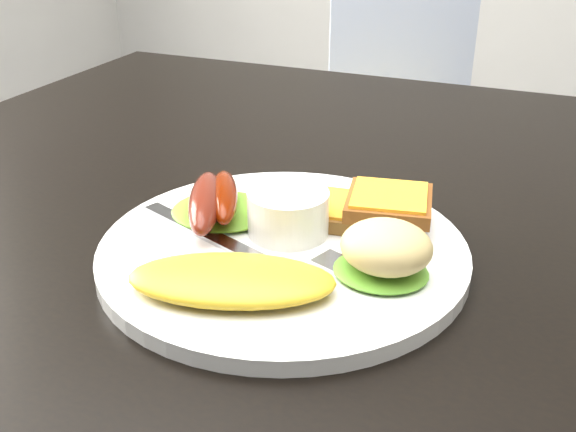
{
  "coord_description": "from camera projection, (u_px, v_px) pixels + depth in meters",
  "views": [
    {
      "loc": [
        0.09,
        -0.58,
        1.02
      ],
      "look_at": [
        -0.09,
        -0.15,
        0.78
      ],
      "focal_mm": 42.0,
      "sensor_mm": 36.0,
      "label": 1
    }
  ],
  "objects": [
    {
      "name": "dining_table",
      "position": [
        435.0,
        217.0,
        0.64
      ],
      "size": [
        1.2,
        0.8,
        0.04
      ],
      "primitive_type": "cube",
      "color": "black",
      "rests_on": "ground"
    },
    {
      "name": "fork",
      "position": [
        216.0,
        239.0,
        0.53
      ],
      "size": [
        0.16,
        0.07,
        0.0
      ],
      "primitive_type": "cube",
      "rotation": [
        0.0,
        0.0,
        -0.36
      ],
      "color": "#ADAFB7",
      "rests_on": "plate"
    },
    {
      "name": "ramekin",
      "position": [
        288.0,
        214.0,
        0.53
      ],
      "size": [
        0.08,
        0.08,
        0.04
      ],
      "primitive_type": "cylinder",
      "rotation": [
        0.0,
        0.0,
        0.35
      ],
      "color": "white",
      "rests_on": "plate"
    },
    {
      "name": "potato_salad",
      "position": [
        386.0,
        247.0,
        0.47
      ],
      "size": [
        0.07,
        0.06,
        0.03
      ],
      "primitive_type": "ellipsoid",
      "rotation": [
        0.0,
        0.0,
        0.01
      ],
      "color": "beige",
      "rests_on": "lettuce_right"
    },
    {
      "name": "toast_a",
      "position": [
        348.0,
        212.0,
        0.56
      ],
      "size": [
        0.07,
        0.07,
        0.01
      ],
      "primitive_type": "cube",
      "rotation": [
        0.0,
        0.0,
        0.12
      ],
      "color": "olive",
      "rests_on": "plate"
    },
    {
      "name": "omelette",
      "position": [
        232.0,
        280.0,
        0.46
      ],
      "size": [
        0.16,
        0.11,
        0.02
      ],
      "primitive_type": "ellipsoid",
      "rotation": [
        0.0,
        0.0,
        0.31
      ],
      "color": "yellow",
      "rests_on": "plate"
    },
    {
      "name": "lettuce_left",
      "position": [
        223.0,
        211.0,
        0.57
      ],
      "size": [
        0.1,
        0.1,
        0.01
      ],
      "primitive_type": "ellipsoid",
      "rotation": [
        0.0,
        0.0,
        0.21
      ],
      "color": "#489A1C",
      "rests_on": "plate"
    },
    {
      "name": "sausage_a",
      "position": [
        205.0,
        202.0,
        0.55
      ],
      "size": [
        0.07,
        0.11,
        0.03
      ],
      "primitive_type": "ellipsoid",
      "rotation": [
        0.0,
        0.0,
        0.44
      ],
      "color": "maroon",
      "rests_on": "lettuce_left"
    },
    {
      "name": "lettuce_right",
      "position": [
        381.0,
        271.0,
        0.48
      ],
      "size": [
        0.07,
        0.06,
        0.01
      ],
      "primitive_type": "ellipsoid",
      "rotation": [
        0.0,
        0.0,
        0.04
      ],
      "color": "#4B9734",
      "rests_on": "plate"
    },
    {
      "name": "toast_b",
      "position": [
        389.0,
        203.0,
        0.55
      ],
      "size": [
        0.08,
        0.08,
        0.01
      ],
      "primitive_type": "cube",
      "rotation": [
        0.0,
        0.0,
        0.18
      ],
      "color": "brown",
      "rests_on": "toast_a"
    },
    {
      "name": "plate",
      "position": [
        283.0,
        251.0,
        0.53
      ],
      "size": [
        0.29,
        0.29,
        0.01
      ],
      "primitive_type": "cylinder",
      "color": "white",
      "rests_on": "dining_table"
    },
    {
      "name": "person",
      "position": [
        371.0,
        74.0,
        1.09
      ],
      "size": [
        0.57,
        0.41,
        1.47
      ],
      "primitive_type": "imported",
      "rotation": [
        0.0,
        0.0,
        3.02
      ],
      "color": "navy",
      "rests_on": "ground"
    },
    {
      "name": "sausage_b",
      "position": [
        224.0,
        196.0,
        0.55
      ],
      "size": [
        0.06,
        0.1,
        0.02
      ],
      "primitive_type": "ellipsoid",
      "rotation": [
        0.0,
        0.0,
        0.48
      ],
      "color": "#6C0D00",
      "rests_on": "lettuce_left"
    },
    {
      "name": "dining_chair",
      "position": [
        379.0,
        140.0,
        1.63
      ],
      "size": [
        0.47,
        0.47,
        0.04
      ],
      "primitive_type": "cube",
      "rotation": [
        0.0,
        0.0,
        0.41
      ],
      "color": "tan",
      "rests_on": "ground"
    }
  ]
}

